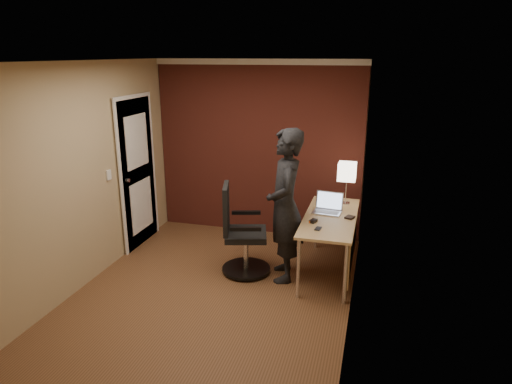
% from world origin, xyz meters
% --- Properties ---
extents(room, '(4.00, 4.00, 4.00)m').
position_xyz_m(room, '(-0.27, 1.54, 1.37)').
color(room, brown).
rests_on(room, ground).
extents(desk, '(0.60, 1.50, 0.73)m').
position_xyz_m(desk, '(1.25, 0.85, 0.60)').
color(desk, '#D0B778').
rests_on(desk, ground).
extents(desk_lamp, '(0.22, 0.22, 0.54)m').
position_xyz_m(desk_lamp, '(1.31, 1.37, 1.15)').
color(desk_lamp, silver).
rests_on(desk_lamp, desk).
extents(laptop, '(0.36, 0.30, 0.23)m').
position_xyz_m(laptop, '(1.13, 1.01, 0.79)').
color(laptop, silver).
rests_on(laptop, desk).
extents(mouse, '(0.09, 0.11, 0.03)m').
position_xyz_m(mouse, '(1.01, 0.59, 0.75)').
color(mouse, black).
rests_on(mouse, desk).
extents(phone, '(0.07, 0.12, 0.01)m').
position_xyz_m(phone, '(1.10, 0.40, 0.73)').
color(phone, black).
rests_on(phone, desk).
extents(wallet, '(0.12, 0.14, 0.02)m').
position_xyz_m(wallet, '(1.40, 0.84, 0.74)').
color(wallet, black).
rests_on(wallet, desk).
extents(office_chair, '(0.60, 0.67, 1.08)m').
position_xyz_m(office_chair, '(0.15, 0.58, 0.48)').
color(office_chair, black).
rests_on(office_chair, ground).
extents(person, '(0.59, 0.74, 1.79)m').
position_xyz_m(person, '(0.68, 0.60, 0.90)').
color(person, black).
rests_on(person, ground).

